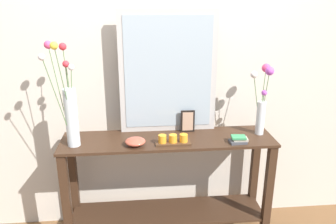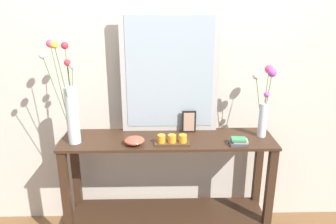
{
  "view_description": "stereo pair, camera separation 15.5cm",
  "coord_description": "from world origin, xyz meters",
  "px_view_note": "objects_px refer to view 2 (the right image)",
  "views": [
    {
      "loc": [
        -0.21,
        -2.22,
        1.82
      ],
      "look_at": [
        0.0,
        0.0,
        1.05
      ],
      "focal_mm": 36.01,
      "sensor_mm": 36.0,
      "label": 1
    },
    {
      "loc": [
        -0.05,
        -2.23,
        1.82
      ],
      "look_at": [
        0.0,
        0.0,
        1.05
      ],
      "focal_mm": 36.01,
      "sensor_mm": 36.0,
      "label": 2
    }
  ],
  "objects_px": {
    "mirror_leaning": "(170,73)",
    "picture_frame_small": "(189,122)",
    "book_stack": "(239,142)",
    "decorative_bowl": "(134,141)",
    "candle_tray": "(172,140)",
    "console_table": "(168,179)",
    "tall_vase_left": "(70,105)",
    "vase_right": "(265,102)"
  },
  "relations": [
    {
      "from": "mirror_leaning",
      "to": "candle_tray",
      "type": "relative_size",
      "value": 3.65
    },
    {
      "from": "vase_right",
      "to": "book_stack",
      "type": "height_order",
      "value": "vase_right"
    },
    {
      "from": "console_table",
      "to": "decorative_bowl",
      "type": "relative_size",
      "value": 10.92
    },
    {
      "from": "tall_vase_left",
      "to": "console_table",
      "type": "bearing_deg",
      "value": 4.74
    },
    {
      "from": "mirror_leaning",
      "to": "picture_frame_small",
      "type": "distance_m",
      "value": 0.39
    },
    {
      "from": "console_table",
      "to": "book_stack",
      "type": "distance_m",
      "value": 0.61
    },
    {
      "from": "tall_vase_left",
      "to": "book_stack",
      "type": "bearing_deg",
      "value": -3.26
    },
    {
      "from": "console_table",
      "to": "candle_tray",
      "type": "height_order",
      "value": "candle_tray"
    },
    {
      "from": "decorative_bowl",
      "to": "book_stack",
      "type": "relative_size",
      "value": 1.06
    },
    {
      "from": "book_stack",
      "to": "decorative_bowl",
      "type": "bearing_deg",
      "value": 178.42
    },
    {
      "from": "decorative_bowl",
      "to": "tall_vase_left",
      "type": "bearing_deg",
      "value": 173.93
    },
    {
      "from": "picture_frame_small",
      "to": "decorative_bowl",
      "type": "relative_size",
      "value": 1.2
    },
    {
      "from": "tall_vase_left",
      "to": "book_stack",
      "type": "xyz_separation_m",
      "value": [
        1.15,
        -0.07,
        -0.25
      ]
    },
    {
      "from": "mirror_leaning",
      "to": "vase_right",
      "type": "bearing_deg",
      "value": -11.17
    },
    {
      "from": "console_table",
      "to": "tall_vase_left",
      "type": "relative_size",
      "value": 2.13
    },
    {
      "from": "candle_tray",
      "to": "book_stack",
      "type": "height_order",
      "value": "candle_tray"
    },
    {
      "from": "tall_vase_left",
      "to": "book_stack",
      "type": "relative_size",
      "value": 5.44
    },
    {
      "from": "vase_right",
      "to": "candle_tray",
      "type": "distance_m",
      "value": 0.71
    },
    {
      "from": "tall_vase_left",
      "to": "book_stack",
      "type": "height_order",
      "value": "tall_vase_left"
    },
    {
      "from": "book_stack",
      "to": "candle_tray",
      "type": "bearing_deg",
      "value": 176.77
    },
    {
      "from": "mirror_leaning",
      "to": "candle_tray",
      "type": "distance_m",
      "value": 0.49
    },
    {
      "from": "decorative_bowl",
      "to": "candle_tray",
      "type": "bearing_deg",
      "value": 1.33
    },
    {
      "from": "tall_vase_left",
      "to": "picture_frame_small",
      "type": "bearing_deg",
      "value": 11.67
    },
    {
      "from": "candle_tray",
      "to": "decorative_bowl",
      "type": "distance_m",
      "value": 0.26
    },
    {
      "from": "mirror_leaning",
      "to": "picture_frame_small",
      "type": "bearing_deg",
      "value": -17.54
    },
    {
      "from": "vase_right",
      "to": "book_stack",
      "type": "bearing_deg",
      "value": -143.57
    },
    {
      "from": "mirror_leaning",
      "to": "picture_frame_small",
      "type": "xyz_separation_m",
      "value": [
        0.14,
        -0.05,
        -0.36
      ]
    },
    {
      "from": "vase_right",
      "to": "picture_frame_small",
      "type": "bearing_deg",
      "value": 170.61
    },
    {
      "from": "tall_vase_left",
      "to": "decorative_bowl",
      "type": "bearing_deg",
      "value": -6.07
    },
    {
      "from": "console_table",
      "to": "candle_tray",
      "type": "relative_size",
      "value": 6.26
    },
    {
      "from": "mirror_leaning",
      "to": "decorative_bowl",
      "type": "xyz_separation_m",
      "value": [
        -0.25,
        -0.26,
        -0.41
      ]
    },
    {
      "from": "console_table",
      "to": "tall_vase_left",
      "type": "distance_m",
      "value": 0.9
    },
    {
      "from": "mirror_leaning",
      "to": "book_stack",
      "type": "height_order",
      "value": "mirror_leaning"
    },
    {
      "from": "candle_tray",
      "to": "decorative_bowl",
      "type": "height_order",
      "value": "candle_tray"
    },
    {
      "from": "candle_tray",
      "to": "picture_frame_small",
      "type": "distance_m",
      "value": 0.25
    },
    {
      "from": "picture_frame_small",
      "to": "vase_right",
      "type": "bearing_deg",
      "value": -9.39
    },
    {
      "from": "decorative_bowl",
      "to": "mirror_leaning",
      "type": "bearing_deg",
      "value": 46.06
    },
    {
      "from": "decorative_bowl",
      "to": "book_stack",
      "type": "height_order",
      "value": "decorative_bowl"
    },
    {
      "from": "mirror_leaning",
      "to": "tall_vase_left",
      "type": "height_order",
      "value": "mirror_leaning"
    },
    {
      "from": "candle_tray",
      "to": "decorative_bowl",
      "type": "bearing_deg",
      "value": -178.67
    },
    {
      "from": "vase_right",
      "to": "candle_tray",
      "type": "relative_size",
      "value": 2.11
    },
    {
      "from": "picture_frame_small",
      "to": "console_table",
      "type": "bearing_deg",
      "value": -144.21
    }
  ]
}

